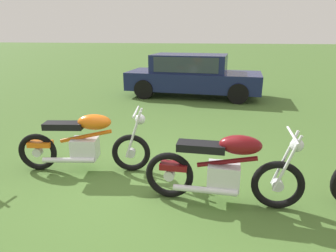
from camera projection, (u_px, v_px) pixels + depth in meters
name	position (u px, v px, depth m)	size (l,w,h in m)	color
ground_plane	(145.00, 186.00, 4.33)	(120.00, 120.00, 0.00)	#476B2D
motorcycle_orange	(85.00, 142.00, 4.68)	(2.10, 0.71, 1.02)	black
motorcycle_maroon	(224.00, 169.00, 3.76)	(2.01, 0.64, 1.02)	black
car_navy	(192.00, 73.00, 10.18)	(4.60, 2.12, 1.43)	#161E4C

